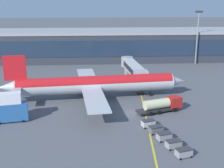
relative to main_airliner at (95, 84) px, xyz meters
name	(u,v)px	position (x,y,z in m)	size (l,w,h in m)	color
ground_plane	(132,113)	(8.09, -10.58, -3.94)	(700.00, 700.00, 0.00)	#515459
apron_lead_in_line	(144,110)	(11.37, -8.58, -3.94)	(0.30, 80.00, 0.01)	yellow
terminal_building	(96,45)	(1.05, 52.33, 2.25)	(217.58, 21.83, 12.34)	#2D333D
main_airliner	(95,84)	(0.00, 0.00, 0.00)	(48.16, 38.36, 12.00)	#B2B7BC
jet_bridge	(133,68)	(11.51, 13.50, 1.00)	(5.45, 22.64, 6.63)	#B2B7BC
fuel_tanker	(162,105)	(15.13, -10.24, -2.20)	(11.04, 5.77, 3.25)	#232326
catering_lift	(10,108)	(-17.92, -13.58, -0.88)	(7.14, 3.68, 6.30)	#285B9E
baggage_cart_0	(184,152)	(14.10, -30.52, -3.16)	(2.98, 2.25, 1.48)	gray
baggage_cart_1	(173,144)	(13.19, -27.45, -3.16)	(2.98, 2.25, 1.48)	gray
baggage_cart_2	(164,136)	(12.28, -24.38, -3.16)	(2.98, 2.25, 1.48)	gray
baggage_cart_3	(156,129)	(11.37, -21.31, -3.16)	(2.98, 2.25, 1.48)	#595B60
baggage_cart_4	(148,123)	(10.46, -18.24, -3.16)	(2.98, 2.25, 1.48)	#B2B7BC
apron_light_mast_0	(198,33)	(40.09, 40.37, 8.28)	(2.80, 0.50, 20.60)	gray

